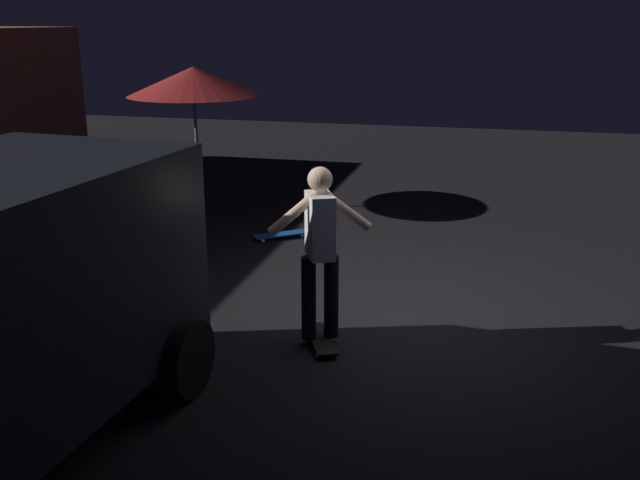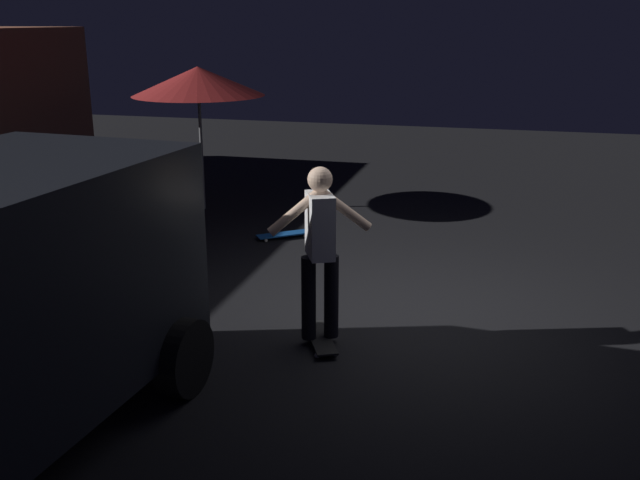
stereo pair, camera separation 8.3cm
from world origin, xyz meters
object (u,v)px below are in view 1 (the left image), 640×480
skateboard_ridden (320,338)px  skater (320,241)px  patio_umbrella (194,81)px  skateboard_spare (281,235)px

skateboard_ridden → skater: bearing=180.0°
patio_umbrella → skateboard_spare: (-1.27, -1.78, -2.02)m
patio_umbrella → skateboard_spare: size_ratio=3.12×
patio_umbrella → skateboard_spare: bearing=-125.4°
skateboard_ridden → skateboard_spare: (3.25, 1.40, 0.00)m
skater → patio_umbrella: bearing=35.1°
patio_umbrella → skateboard_spare: 2.98m
skateboard_spare → skater: 3.67m
skateboard_ridden → skater: size_ratio=0.47×
skater → skateboard_spare: bearing=23.2°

